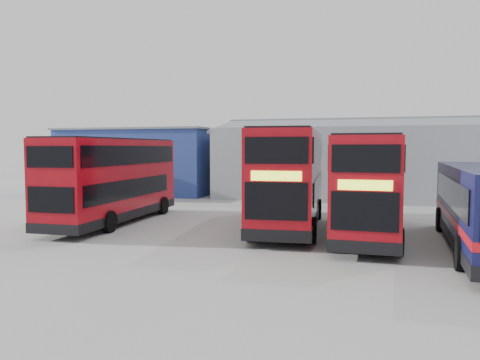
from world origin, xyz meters
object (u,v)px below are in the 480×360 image
at_px(double_decker_centre, 290,179).
at_px(panel_van, 126,179).
at_px(maintenance_shed, 430,162).
at_px(double_decker_left, 114,181).
at_px(double_decker_right, 370,187).
at_px(office_block, 146,160).

xyz_separation_m(double_decker_centre, panel_van, (-13.86, 9.62, -0.86)).
bearing_deg(panel_van, maintenance_shed, 17.57).
height_order(maintenance_shed, double_decker_centre, maintenance_shed).
xyz_separation_m(maintenance_shed, panel_van, (-21.53, -6.11, -1.28)).
relative_size(double_decker_centre, panel_van, 1.92).
distance_m(double_decker_left, double_decker_right, 11.87).
height_order(double_decker_centre, double_decker_right, double_decker_centre).
height_order(office_block, double_decker_centre, office_block).
bearing_deg(maintenance_shed, double_decker_left, -133.52).
height_order(office_block, panel_van, office_block).
height_order(office_block, maintenance_shed, maintenance_shed).
bearing_deg(maintenance_shed, panel_van, -164.17).
distance_m(office_block, panel_van, 4.31).
bearing_deg(panel_van, double_decker_left, -61.28).
bearing_deg(panel_van, office_block, 98.21).
relative_size(double_decker_right, panel_van, 1.77).
height_order(office_block, double_decker_left, office_block).
xyz_separation_m(office_block, double_decker_centre, (14.32, -13.72, -0.39)).
relative_size(maintenance_shed, panel_van, 5.54).
relative_size(maintenance_shed, double_decker_right, 3.13).
distance_m(double_decker_centre, double_decker_right, 3.73).
height_order(double_decker_right, panel_van, double_decker_right).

